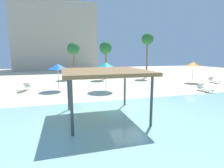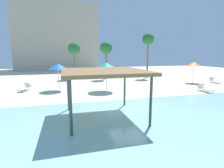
% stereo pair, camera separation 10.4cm
% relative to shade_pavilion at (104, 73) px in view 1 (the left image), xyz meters
% --- Properties ---
extents(ground_plane, '(80.00, 80.00, 0.00)m').
position_rel_shade_pavilion_xyz_m(ground_plane, '(2.27, 2.00, -2.67)').
color(ground_plane, beige).
extents(lagoon_water, '(44.00, 13.50, 0.04)m').
position_rel_shade_pavilion_xyz_m(lagoon_water, '(2.27, -3.25, -2.65)').
color(lagoon_water, '#99D1C6').
rests_on(lagoon_water, ground).
extents(shade_pavilion, '(4.65, 4.65, 2.83)m').
position_rel_shade_pavilion_xyz_m(shade_pavilion, '(0.00, 0.00, 0.00)').
color(shade_pavilion, '#42474C').
rests_on(shade_pavilion, ground).
extents(beach_umbrella_blue_0, '(2.11, 2.11, 2.77)m').
position_rel_shade_pavilion_xyz_m(beach_umbrella_blue_0, '(-2.75, 9.25, -0.19)').
color(beach_umbrella_blue_0, silver).
rests_on(beach_umbrella_blue_0, ground).
extents(beach_umbrella_orange_2, '(1.94, 1.94, 2.75)m').
position_rel_shade_pavilion_xyz_m(beach_umbrella_orange_2, '(14.52, 9.85, -0.19)').
color(beach_umbrella_orange_2, silver).
rests_on(beach_umbrella_orange_2, ground).
extents(beach_umbrella_teal_4, '(2.45, 2.45, 2.92)m').
position_rel_shade_pavilion_xyz_m(beach_umbrella_teal_4, '(1.97, 7.62, -0.08)').
color(beach_umbrella_teal_4, silver).
rests_on(beach_umbrella_teal_4, ground).
extents(lounge_chair_0, '(1.10, 1.99, 0.74)m').
position_rel_shade_pavilion_xyz_m(lounge_chair_0, '(-6.16, 9.87, -2.33)').
color(lounge_chair_0, white).
rests_on(lounge_chair_0, ground).
extents(lounge_chair_1, '(1.00, 1.98, 0.74)m').
position_rel_shade_pavilion_xyz_m(lounge_chair_1, '(17.14, 8.89, -2.33)').
color(lounge_chair_1, white).
rests_on(lounge_chair_1, ground).
extents(lounge_chair_3, '(0.75, 1.94, 0.74)m').
position_rel_shade_pavilion_xyz_m(lounge_chair_3, '(11.53, 4.57, -2.33)').
color(lounge_chair_3, white).
rests_on(lounge_chair_3, ground).
extents(palm_tree_0, '(1.90, 1.90, 5.69)m').
position_rel_shade_pavilion_xyz_m(palm_tree_0, '(4.16, 16.58, 1.96)').
color(palm_tree_0, brown).
rests_on(palm_tree_0, ground).
extents(palm_tree_1, '(1.90, 1.90, 7.14)m').
position_rel_shade_pavilion_xyz_m(palm_tree_1, '(11.03, 16.43, 3.32)').
color(palm_tree_1, brown).
rests_on(palm_tree_1, ground).
extents(palm_tree_2, '(1.90, 1.90, 5.60)m').
position_rel_shade_pavilion_xyz_m(palm_tree_2, '(-0.54, 18.17, 1.86)').
color(palm_tree_2, brown).
rests_on(palm_tree_2, ground).
extents(hotel_block_0, '(19.13, 9.72, 15.80)m').
position_rel_shade_pavilion_xyz_m(hotel_block_0, '(-3.40, 37.88, 5.23)').
color(hotel_block_0, '#B2A893').
rests_on(hotel_block_0, ground).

